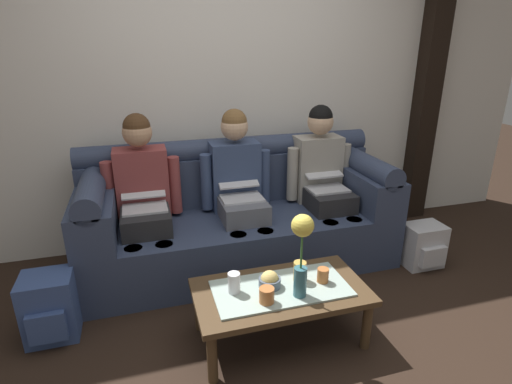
{
  "coord_description": "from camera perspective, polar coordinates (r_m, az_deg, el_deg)",
  "views": [
    {
      "loc": [
        -0.71,
        -1.72,
        1.69
      ],
      "look_at": [
        0.06,
        0.87,
        0.69
      ],
      "focal_mm": 28.44,
      "sensor_mm": 36.0,
      "label": 1
    }
  ],
  "objects": [
    {
      "name": "timber_pillar",
      "position": [
        4.23,
        23.2,
        15.57
      ],
      "size": [
        0.2,
        0.2,
        2.9
      ],
      "primitive_type": "cube",
      "color": "black",
      "rests_on": "ground_plane"
    },
    {
      "name": "person_right",
      "position": [
        3.37,
        9.33,
        2.29
      ],
      "size": [
        0.56,
        0.67,
        1.22
      ],
      "color": "#232326",
      "rests_on": "ground_plane"
    },
    {
      "name": "back_wall_patterned",
      "position": [
        3.5,
        -4.94,
        16.37
      ],
      "size": [
        6.0,
        0.12,
        2.9
      ],
      "primitive_type": "cube",
      "color": "silver",
      "rests_on": "ground_plane"
    },
    {
      "name": "cup_near_left",
      "position": [
        2.35,
        -3.11,
        -12.64
      ],
      "size": [
        0.07,
        0.07,
        0.12
      ],
      "primitive_type": "cylinder",
      "color": "silver",
      "rests_on": "coffee_table"
    },
    {
      "name": "person_left",
      "position": [
        3.06,
        -15.56,
        -0.11
      ],
      "size": [
        0.56,
        0.67,
        1.22
      ],
      "color": "#232326",
      "rests_on": "ground_plane"
    },
    {
      "name": "cup_far_center",
      "position": [
        2.48,
        9.39,
        -11.46
      ],
      "size": [
        0.07,
        0.07,
        0.09
      ],
      "primitive_type": "cylinder",
      "color": "#B26633",
      "rests_on": "coffee_table"
    },
    {
      "name": "couch",
      "position": [
        3.25,
        -2.45,
        -3.63
      ],
      "size": [
        2.38,
        0.88,
        0.96
      ],
      "color": "#2D3851",
      "rests_on": "ground_plane"
    },
    {
      "name": "flower_vase",
      "position": [
        2.2,
        6.45,
        -7.5
      ],
      "size": [
        0.12,
        0.12,
        0.49
      ],
      "color": "#336672",
      "rests_on": "coffee_table"
    },
    {
      "name": "ground_plane",
      "position": [
        2.51,
        4.74,
        -22.04
      ],
      "size": [
        14.0,
        14.0,
        0.0
      ],
      "primitive_type": "plane",
      "color": "black"
    },
    {
      "name": "cup_far_left",
      "position": [
        2.46,
        6.17,
        -11.03
      ],
      "size": [
        0.08,
        0.08,
        0.12
      ],
      "primitive_type": "cylinder",
      "color": "gold",
      "rests_on": "coffee_table"
    },
    {
      "name": "snack_bowl",
      "position": [
        2.4,
        1.94,
        -12.36
      ],
      "size": [
        0.13,
        0.13,
        0.11
      ],
      "color": "#4C5666",
      "rests_on": "coffee_table"
    },
    {
      "name": "cup_near_right",
      "position": [
        2.27,
        1.51,
        -14.31
      ],
      "size": [
        0.08,
        0.08,
        0.09
      ],
      "primitive_type": "cylinder",
      "color": "#B26633",
      "rests_on": "coffee_table"
    },
    {
      "name": "coffee_table",
      "position": [
        2.45,
        3.49,
        -14.25
      ],
      "size": [
        1.01,
        0.54,
        0.35
      ],
      "color": "#47331E",
      "rests_on": "ground_plane"
    },
    {
      "name": "backpack_left",
      "position": [
        2.8,
        -26.98,
        -14.29
      ],
      "size": [
        0.29,
        0.3,
        0.41
      ],
      "color": "#33477A",
      "rests_on": "ground_plane"
    },
    {
      "name": "person_middle",
      "position": [
        3.14,
        -2.51,
        1.18
      ],
      "size": [
        0.56,
        0.67,
        1.22
      ],
      "color": "#595B66",
      "rests_on": "ground_plane"
    },
    {
      "name": "backpack_right",
      "position": [
        3.5,
        22.46,
        -7.01
      ],
      "size": [
        0.3,
        0.27,
        0.35
      ],
      "color": "#B7B7BC",
      "rests_on": "ground_plane"
    }
  ]
}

